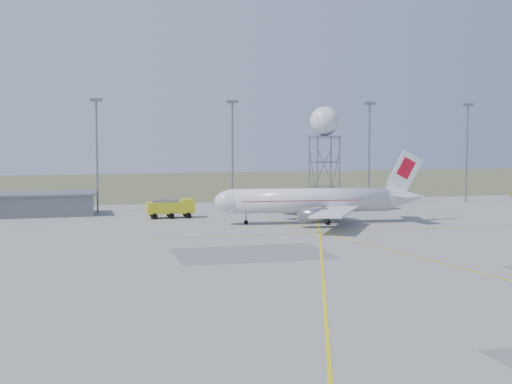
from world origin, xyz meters
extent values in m
plane|color=gray|center=(0.00, 0.00, 0.00)|extent=(400.00, 400.00, 0.00)
cube|color=#495D33|center=(0.00, 140.00, 0.01)|extent=(400.00, 120.00, 0.03)
cube|color=gray|center=(-45.00, 64.00, 1.80)|extent=(18.00, 9.00, 3.60)
cube|color=slate|center=(-45.00, 64.00, 3.75)|extent=(19.00, 10.00, 0.30)
cylinder|color=slate|center=(-35.00, 66.00, 10.00)|extent=(0.36, 0.36, 20.00)
cube|color=slate|center=(-35.00, 66.00, 20.20)|extent=(2.20, 0.50, 0.60)
cylinder|color=slate|center=(-10.00, 66.00, 10.00)|extent=(0.36, 0.36, 20.00)
cube|color=slate|center=(-10.00, 66.00, 20.20)|extent=(2.20, 0.50, 0.60)
cylinder|color=slate|center=(18.00, 66.00, 10.00)|extent=(0.36, 0.36, 20.00)
cube|color=slate|center=(18.00, 66.00, 20.20)|extent=(2.20, 0.50, 0.60)
cylinder|color=slate|center=(40.00, 66.00, 10.00)|extent=(0.36, 0.36, 20.00)
cube|color=slate|center=(40.00, 66.00, 20.20)|extent=(2.20, 0.50, 0.60)
cylinder|color=black|center=(55.00, 72.00, 0.40)|extent=(0.10, 0.10, 0.80)
cylinder|color=silver|center=(-3.17, 40.88, 3.63)|extent=(25.11, 6.51, 3.82)
ellipsoid|color=silver|center=(-15.52, 42.24, 3.63)|extent=(6.50, 4.47, 3.82)
cube|color=black|center=(-16.66, 42.36, 4.20)|extent=(1.67, 2.25, 0.93)
cone|color=silver|center=(12.03, 39.22, 3.92)|extent=(6.12, 4.42, 3.82)
cube|color=silver|center=(12.03, 39.22, 7.93)|extent=(6.12, 0.95, 7.19)
cube|color=#B50C1F|center=(12.22, 39.20, 8.60)|extent=(3.31, 0.68, 3.69)
cube|color=silver|center=(11.89, 42.31, 4.40)|extent=(3.61, 5.56, 0.17)
cube|color=silver|center=(11.22, 36.23, 4.40)|extent=(3.61, 5.56, 0.17)
cube|color=silver|center=(-0.81, 49.28, 2.68)|extent=(9.48, 15.94, 0.34)
cube|color=silver|center=(-2.68, 32.18, 2.68)|extent=(12.04, 15.38, 0.34)
cylinder|color=slate|center=(-3.51, 46.50, 1.82)|extent=(4.23, 2.62, 2.20)
cylinder|color=slate|center=(-4.72, 35.48, 1.82)|extent=(4.23, 2.62, 2.20)
cube|color=#B50C1F|center=(-5.07, 41.09, 3.73)|extent=(19.42, 5.92, 0.11)
cylinder|color=black|center=(-13.62, 42.03, 0.43)|extent=(0.74, 0.74, 0.86)
cube|color=black|center=(-1.27, 40.67, 0.43)|extent=(1.57, 5.80, 0.86)
cylinder|color=slate|center=(-1.27, 40.67, 0.86)|extent=(0.25, 0.25, 1.72)
cylinder|color=slate|center=(2.73, 54.34, 6.85)|extent=(0.25, 0.25, 13.71)
cylinder|color=slate|center=(6.95, 54.34, 6.85)|extent=(0.25, 0.25, 13.71)
cylinder|color=slate|center=(6.95, 58.56, 6.85)|extent=(0.25, 0.25, 13.71)
cylinder|color=slate|center=(2.73, 58.56, 6.85)|extent=(0.25, 0.25, 13.71)
cube|color=slate|center=(4.84, 56.45, 13.71)|extent=(4.82, 4.82, 0.26)
sphere|color=silver|center=(4.84, 56.45, 16.45)|extent=(5.27, 5.27, 5.27)
cube|color=gold|center=(-23.68, 53.82, 1.76)|extent=(7.94, 2.68, 1.94)
cube|color=gold|center=(-20.86, 53.81, 2.55)|extent=(2.12, 2.48, 1.23)
cube|color=black|center=(-20.24, 53.81, 2.64)|extent=(0.10, 2.29, 0.88)
cube|color=slate|center=(-24.56, 53.83, 2.91)|extent=(4.41, 2.13, 0.35)
camera|label=1|loc=(-41.51, -64.72, 13.67)|focal=50.00mm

